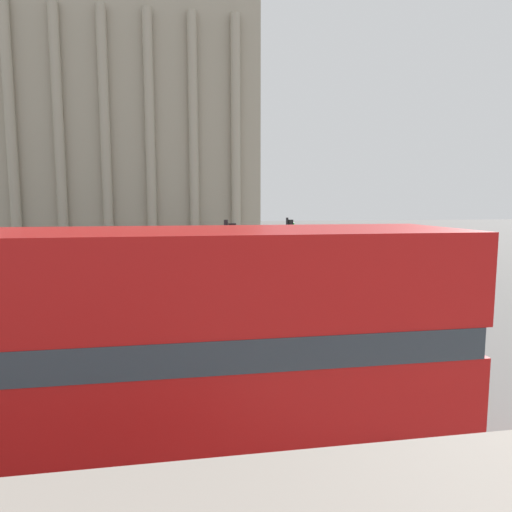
{
  "coord_description": "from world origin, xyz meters",
  "views": [
    {
      "loc": [
        -1.14,
        -2.02,
        4.38
      ],
      "look_at": [
        1.86,
        15.72,
        2.23
      ],
      "focal_mm": 32.0,
      "sensor_mm": 36.0,
      "label": 1
    }
  ],
  "objects_px": {
    "traffic_light_near": "(229,266)",
    "car_navy": "(186,261)",
    "pedestrian_grey": "(338,323)",
    "pedestrian_yellow": "(262,290)",
    "car_black": "(128,280)",
    "pedestrian_blue": "(269,291)",
    "double_decker_bus": "(93,349)",
    "traffic_light_mid": "(289,243)",
    "plaza_building_left": "(134,119)",
    "pedestrian_olive": "(229,283)"
  },
  "relations": [
    {
      "from": "traffic_light_near",
      "to": "car_navy",
      "type": "xyz_separation_m",
      "value": [
        -1.01,
        15.67,
        -1.82
      ]
    },
    {
      "from": "pedestrian_grey",
      "to": "pedestrian_yellow",
      "type": "distance_m",
      "value": 5.25
    },
    {
      "from": "car_black",
      "to": "pedestrian_blue",
      "type": "height_order",
      "value": "pedestrian_blue"
    },
    {
      "from": "pedestrian_grey",
      "to": "double_decker_bus",
      "type": "bearing_deg",
      "value": -95.27
    },
    {
      "from": "pedestrian_yellow",
      "to": "car_black",
      "type": "bearing_deg",
      "value": -142.3
    },
    {
      "from": "double_decker_bus",
      "to": "pedestrian_yellow",
      "type": "height_order",
      "value": "double_decker_bus"
    },
    {
      "from": "traffic_light_near",
      "to": "car_black",
      "type": "xyz_separation_m",
      "value": [
        -3.84,
        8.89,
        -1.82
      ]
    },
    {
      "from": "car_navy",
      "to": "pedestrian_yellow",
      "type": "distance_m",
      "value": 11.81
    },
    {
      "from": "traffic_light_near",
      "to": "pedestrian_grey",
      "type": "relative_size",
      "value": 2.39
    },
    {
      "from": "traffic_light_near",
      "to": "traffic_light_mid",
      "type": "bearing_deg",
      "value": 65.72
    },
    {
      "from": "plaza_building_left",
      "to": "pedestrian_grey",
      "type": "height_order",
      "value": "plaza_building_left"
    },
    {
      "from": "traffic_light_mid",
      "to": "pedestrian_yellow",
      "type": "relative_size",
      "value": 2.16
    },
    {
      "from": "car_navy",
      "to": "car_black",
      "type": "xyz_separation_m",
      "value": [
        -2.83,
        -6.78,
        0.0
      ]
    },
    {
      "from": "double_decker_bus",
      "to": "pedestrian_yellow",
      "type": "xyz_separation_m",
      "value": [
        4.45,
        10.47,
        -1.26
      ]
    },
    {
      "from": "double_decker_bus",
      "to": "car_black",
      "type": "distance_m",
      "value": 15.29
    },
    {
      "from": "plaza_building_left",
      "to": "pedestrian_yellow",
      "type": "relative_size",
      "value": 15.58
    },
    {
      "from": "car_black",
      "to": "pedestrian_olive",
      "type": "height_order",
      "value": "pedestrian_olive"
    },
    {
      "from": "double_decker_bus",
      "to": "car_black",
      "type": "relative_size",
      "value": 2.65
    },
    {
      "from": "plaza_building_left",
      "to": "car_navy",
      "type": "relative_size",
      "value": 6.19
    },
    {
      "from": "double_decker_bus",
      "to": "car_black",
      "type": "xyz_separation_m",
      "value": [
        -1.16,
        15.17,
        -1.52
      ]
    },
    {
      "from": "pedestrian_yellow",
      "to": "car_navy",
      "type": "bearing_deg",
      "value": -178.77
    },
    {
      "from": "double_decker_bus",
      "to": "pedestrian_blue",
      "type": "bearing_deg",
      "value": 71.18
    },
    {
      "from": "plaza_building_left",
      "to": "traffic_light_near",
      "type": "relative_size",
      "value": 6.73
    },
    {
      "from": "traffic_light_mid",
      "to": "pedestrian_yellow",
      "type": "xyz_separation_m",
      "value": [
        -2.11,
        -4.41,
        -1.41
      ]
    },
    {
      "from": "plaza_building_left",
      "to": "double_decker_bus",
      "type": "bearing_deg",
      "value": -85.89
    },
    {
      "from": "pedestrian_olive",
      "to": "pedestrian_grey",
      "type": "xyz_separation_m",
      "value": [
        2.43,
        -6.46,
        -0.09
      ]
    },
    {
      "from": "plaza_building_left",
      "to": "pedestrian_grey",
      "type": "xyz_separation_m",
      "value": [
        8.9,
        -38.72,
        -12.07
      ]
    },
    {
      "from": "traffic_light_near",
      "to": "pedestrian_blue",
      "type": "distance_m",
      "value": 4.35
    },
    {
      "from": "traffic_light_near",
      "to": "pedestrian_olive",
      "type": "relative_size",
      "value": 2.2
    },
    {
      "from": "plaza_building_left",
      "to": "pedestrian_blue",
      "type": "bearing_deg",
      "value": -77.23
    },
    {
      "from": "plaza_building_left",
      "to": "traffic_light_mid",
      "type": "distance_m",
      "value": 32.57
    },
    {
      "from": "traffic_light_near",
      "to": "traffic_light_mid",
      "type": "xyz_separation_m",
      "value": [
        3.88,
        8.61,
        -0.16
      ]
    },
    {
      "from": "car_black",
      "to": "pedestrian_grey",
      "type": "relative_size",
      "value": 2.6
    },
    {
      "from": "double_decker_bus",
      "to": "pedestrian_yellow",
      "type": "bearing_deg",
      "value": 73.02
    },
    {
      "from": "pedestrian_blue",
      "to": "double_decker_bus",
      "type": "bearing_deg",
      "value": -21.98
    },
    {
      "from": "pedestrian_yellow",
      "to": "pedestrian_blue",
      "type": "bearing_deg",
      "value": -0.05
    },
    {
      "from": "pedestrian_olive",
      "to": "pedestrian_yellow",
      "type": "height_order",
      "value": "pedestrian_olive"
    },
    {
      "from": "pedestrian_blue",
      "to": "pedestrian_grey",
      "type": "distance_m",
      "value": 4.65
    },
    {
      "from": "traffic_light_near",
      "to": "car_navy",
      "type": "relative_size",
      "value": 0.92
    },
    {
      "from": "double_decker_bus",
      "to": "traffic_light_mid",
      "type": "xyz_separation_m",
      "value": [
        6.56,
        14.88,
        0.15
      ]
    },
    {
      "from": "traffic_light_near",
      "to": "pedestrian_yellow",
      "type": "distance_m",
      "value": 4.82
    },
    {
      "from": "traffic_light_near",
      "to": "traffic_light_mid",
      "type": "height_order",
      "value": "traffic_light_near"
    },
    {
      "from": "car_navy",
      "to": "pedestrian_grey",
      "type": "height_order",
      "value": "pedestrian_grey"
    },
    {
      "from": "car_black",
      "to": "pedestrian_grey",
      "type": "xyz_separation_m",
      "value": [
        6.89,
        -9.79,
        0.22
      ]
    },
    {
      "from": "traffic_light_near",
      "to": "pedestrian_yellow",
      "type": "xyz_separation_m",
      "value": [
        1.77,
        4.2,
        -1.56
      ]
    },
    {
      "from": "traffic_light_mid",
      "to": "car_black",
      "type": "height_order",
      "value": "traffic_light_mid"
    },
    {
      "from": "pedestrian_grey",
      "to": "pedestrian_yellow",
      "type": "relative_size",
      "value": 0.97
    },
    {
      "from": "traffic_light_mid",
      "to": "car_black",
      "type": "bearing_deg",
      "value": 177.87
    },
    {
      "from": "car_navy",
      "to": "pedestrian_blue",
      "type": "bearing_deg",
      "value": -139.82
    },
    {
      "from": "car_navy",
      "to": "pedestrian_yellow",
      "type": "bearing_deg",
      "value": -139.76
    }
  ]
}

